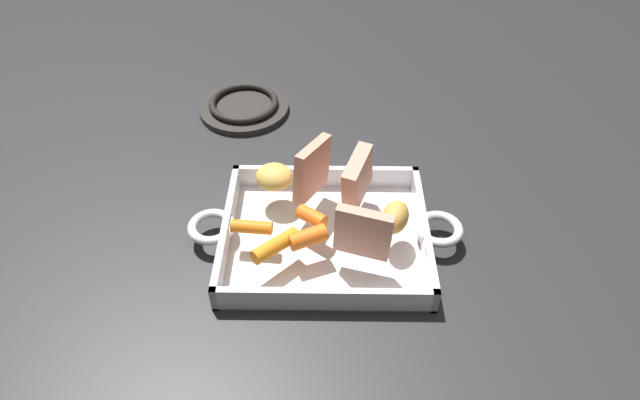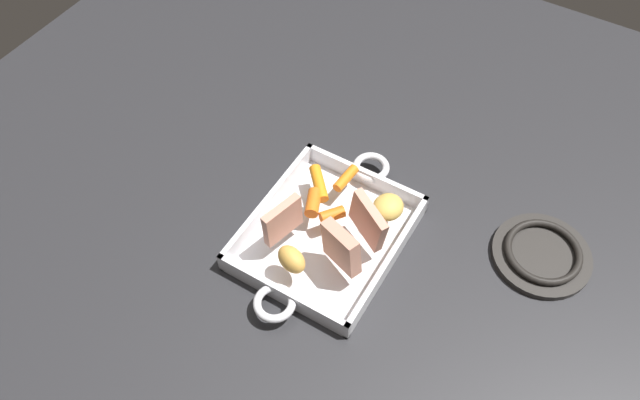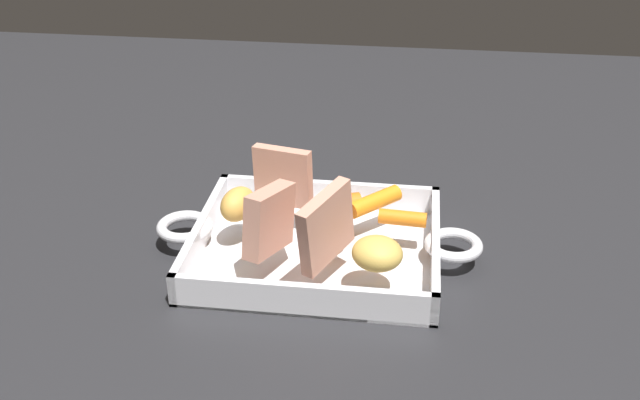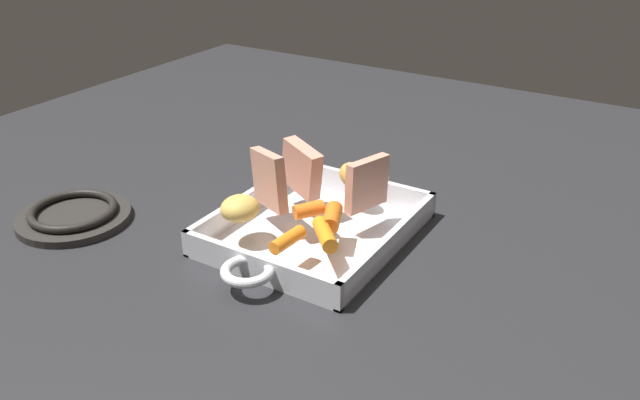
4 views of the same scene
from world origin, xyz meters
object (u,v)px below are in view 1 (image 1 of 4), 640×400
Objects in this scene: roast_slice_outer at (359,178)px; baby_carrot_long at (314,216)px; roasting_dish at (327,235)px; baby_carrot_southwest at (278,246)px; roast_slice_thick at (365,233)px; potato_near_roast at (276,177)px; potato_golden_small at (397,217)px; baby_carrot_center_right at (310,237)px; baby_carrot_northwest at (254,227)px; stove_burner_rear at (245,106)px; roast_slice_thin at (314,170)px.

roast_slice_outer is 1.74× the size of baby_carrot_long.
roasting_dish is 0.09m from baby_carrot_southwest.
potato_near_roast is (0.13, -0.13, -0.02)m from roast_slice_thick.
baby_carrot_long is (-0.05, -0.06, 0.00)m from baby_carrot_southwest.
roast_slice_outer is 0.11m from roast_slice_thick.
roasting_dish is 7.22× the size of potato_golden_small.
baby_carrot_center_right is 0.08m from baby_carrot_northwest.
baby_carrot_southwest is at bearing 94.99° from potato_near_roast.
baby_carrot_southwest is (0.11, 0.11, -0.03)m from roast_slice_outer.
baby_carrot_long is at bearing 128.03° from potato_near_roast.
potato_golden_small reaches higher than baby_carrot_northwest.
roast_slice_thick reaches higher than baby_carrot_northwest.
potato_golden_small reaches higher than baby_carrot_center_right.
roasting_dish is 2.33× the size of stove_burner_rear.
potato_near_roast is at bearing -26.14° from potato_golden_small.
roast_slice_thick is at bearing 91.81° from roast_slice_outer.
potato_golden_small is (-0.05, -0.05, -0.02)m from roast_slice_thick.
roast_slice_thin is at bearing -133.32° from baby_carrot_northwest.
roast_slice_outer is at bearing 168.64° from roast_slice_thin.
baby_carrot_southwest is at bearing 44.15° from roast_slice_outer.
baby_carrot_northwest reaches higher than stove_burner_rear.
potato_golden_small is at bearing -165.03° from baby_carrot_center_right.
roast_slice_thin is at bearing 116.91° from stove_burner_rear.
baby_carrot_center_right is at bearing 165.03° from baby_carrot_northwest.
roast_slice_thin reaches higher than potato_golden_small.
potato_golden_small reaches higher than baby_carrot_southwest.
roast_slice_thin reaches higher than baby_carrot_long.
roast_slice_outer is 0.90× the size of roast_slice_thin.
baby_carrot_southwest is 0.17m from potato_golden_small.
baby_carrot_southwest is at bearing 50.47° from baby_carrot_long.
baby_carrot_long is (0.02, -0.00, 0.04)m from roasting_dish.
baby_carrot_center_right reaches higher than stove_burner_rear.
roast_slice_outer is at bearing -130.59° from roasting_dish.
roast_slice_thick is 1.05× the size of baby_carrot_southwest.
roast_slice_thick reaches higher than baby_carrot_center_right.
baby_carrot_center_right is at bearing 60.35° from roasting_dish.
roast_slice_thin is (0.02, -0.07, 0.07)m from roasting_dish.
potato_near_roast reaches higher than baby_carrot_long.
potato_golden_small is (-0.10, 0.01, 0.05)m from roasting_dish.
baby_carrot_long is (0.07, -0.06, -0.03)m from roast_slice_thick.
baby_carrot_northwest is 1.04× the size of potato_golden_small.
baby_carrot_southwest is (0.06, 0.05, 0.04)m from roasting_dish.
baby_carrot_northwest is at bearing 14.85° from baby_carrot_long.
roast_slice_outer is 0.09m from baby_carrot_long.
potato_golden_small is 0.32× the size of stove_burner_rear.
roast_slice_outer is at bearing -50.80° from potato_golden_small.
roast_slice_outer reaches higher than baby_carrot_center_right.
baby_carrot_center_right is at bearing 88.16° from roast_slice_thin.
baby_carrot_long is at bearing -5.32° from potato_golden_small.
potato_golden_small reaches higher than baby_carrot_long.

